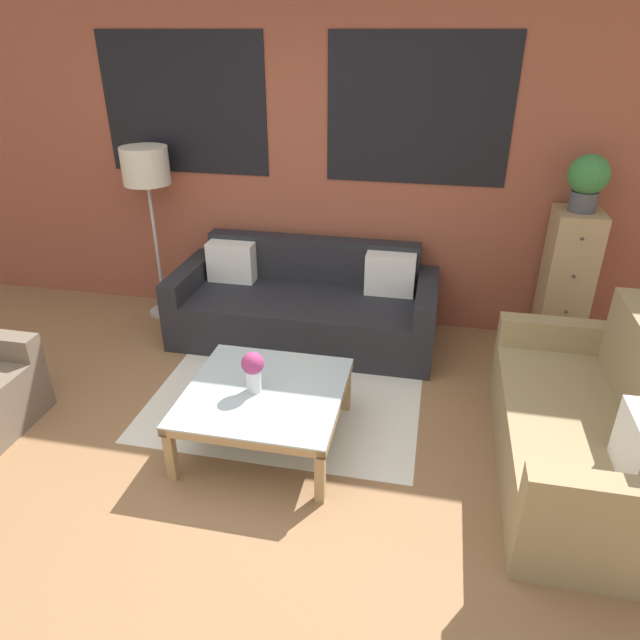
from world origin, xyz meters
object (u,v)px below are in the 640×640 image
at_px(couch_dark, 305,307).
at_px(flower_vase, 253,369).
at_px(settee_vintage, 586,433).
at_px(coffee_table, 265,397).
at_px(drawer_cabinet, 565,284).
at_px(floor_lamp, 146,173).
at_px(potted_plant, 588,179).

distance_m(couch_dark, flower_vase, 1.44).
relative_size(settee_vintage, coffee_table, 1.77).
height_order(couch_dark, drawer_cabinet, drawer_cabinet).
height_order(settee_vintage, floor_lamp, floor_lamp).
xyz_separation_m(floor_lamp, potted_plant, (3.42, 0.01, 0.10)).
relative_size(floor_lamp, drawer_cabinet, 1.29).
height_order(settee_vintage, flower_vase, settee_vintage).
relative_size(couch_dark, floor_lamp, 1.43).
bearing_deg(coffee_table, flower_vase, -161.91).
bearing_deg(flower_vase, floor_lamp, 130.96).
relative_size(settee_vintage, flower_vase, 6.42).
bearing_deg(couch_dark, flower_vase, -89.44).
relative_size(settee_vintage, floor_lamp, 1.13).
distance_m(drawer_cabinet, potted_plant, 0.81).
xyz_separation_m(coffee_table, drawer_cabinet, (1.96, 1.61, 0.25)).
xyz_separation_m(coffee_table, potted_plant, (1.96, 1.61, 1.06)).
xyz_separation_m(settee_vintage, flower_vase, (-1.94, -0.08, 0.23)).
height_order(settee_vintage, drawer_cabinet, drawer_cabinet).
bearing_deg(potted_plant, flower_vase, -141.18).
bearing_deg(coffee_table, couch_dark, 92.96).
xyz_separation_m(couch_dark, potted_plant, (2.04, 0.21, 1.12)).
xyz_separation_m(couch_dark, flower_vase, (0.01, -1.42, 0.26)).
distance_m(floor_lamp, flower_vase, 2.26).
bearing_deg(flower_vase, potted_plant, 38.82).
distance_m(settee_vintage, coffee_table, 1.88).
distance_m(drawer_cabinet, flower_vase, 2.60).
height_order(floor_lamp, potted_plant, potted_plant).
height_order(couch_dark, potted_plant, potted_plant).
height_order(settee_vintage, coffee_table, settee_vintage).
relative_size(coffee_table, floor_lamp, 0.64).
xyz_separation_m(drawer_cabinet, potted_plant, (-0.00, 0.00, 0.81)).
bearing_deg(couch_dark, drawer_cabinet, 5.94).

